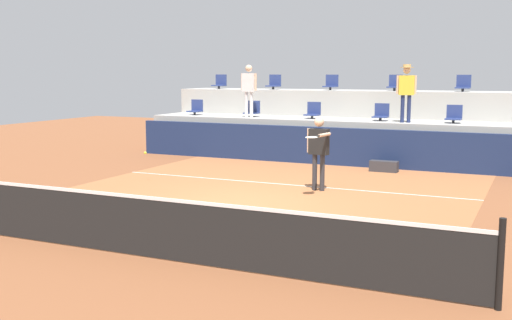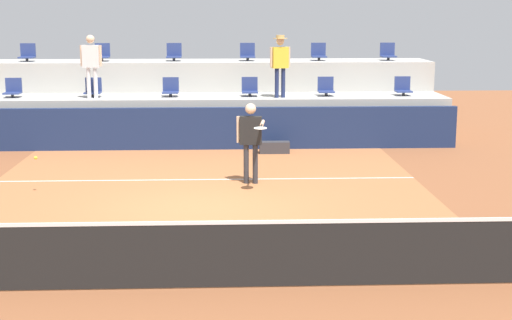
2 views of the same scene
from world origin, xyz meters
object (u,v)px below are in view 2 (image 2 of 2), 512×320
(stadium_chair_lower_right, at_px, (326,88))
(tennis_player, at_px, (251,135))
(stadium_chair_upper_mid_left, at_px, (174,54))
(equipment_bag, at_px, (274,147))
(stadium_chair_upper_left, at_px, (102,54))
(stadium_chair_upper_right, at_px, (319,53))
(stadium_chair_lower_left, at_px, (93,89))
(stadium_chair_lower_far_left, at_px, (13,89))
(stadium_chair_upper_far_left, at_px, (27,54))
(spectator_with_hat, at_px, (280,60))
(stadium_chair_lower_far_right, at_px, (403,88))
(stadium_chair_upper_mid_right, at_px, (248,53))
(stadium_chair_lower_mid_right, at_px, (250,88))
(stadium_chair_upper_far_right, at_px, (388,53))
(tennis_ball, at_px, (36,158))
(stadium_chair_lower_mid_left, at_px, (171,89))
(spectator_in_grey, at_px, (91,60))

(stadium_chair_lower_right, xyz_separation_m, tennis_player, (-2.26, -5.24, -0.43))
(stadium_chair_upper_mid_left, relative_size, equipment_bag, 0.68)
(stadium_chair_upper_left, relative_size, stadium_chair_upper_right, 1.00)
(stadium_chair_lower_left, height_order, stadium_chair_upper_left, stadium_chair_upper_left)
(stadium_chair_lower_far_left, xyz_separation_m, stadium_chair_lower_right, (8.53, 0.00, 0.00))
(stadium_chair_upper_far_left, bearing_deg, stadium_chair_upper_mid_left, 0.00)
(stadium_chair_upper_mid_left, bearing_deg, stadium_chair_lower_right, -22.82)
(stadium_chair_upper_left, relative_size, spectator_with_hat, 0.31)
(stadium_chair_lower_far_right, relative_size, stadium_chair_upper_mid_right, 1.00)
(stadium_chair_lower_mid_right, xyz_separation_m, stadium_chair_upper_far_left, (-6.45, 1.80, 0.85))
(stadium_chair_lower_left, relative_size, tennis_player, 0.31)
(tennis_player, bearing_deg, stadium_chair_upper_far_right, 58.30)
(stadium_chair_lower_far_right, bearing_deg, tennis_ball, -145.84)
(tennis_player, bearing_deg, stadium_chair_upper_right, 72.12)
(stadium_chair_lower_mid_left, height_order, spectator_with_hat, spectator_with_hat)
(stadium_chair_lower_far_left, bearing_deg, stadium_chair_lower_mid_left, 0.00)
(stadium_chair_upper_mid_left, relative_size, spectator_with_hat, 0.31)
(stadium_chair_lower_right, xyz_separation_m, stadium_chair_lower_far_right, (2.15, 0.00, 0.00))
(tennis_player, xyz_separation_m, equipment_bag, (0.72, 3.38, -0.89))
(tennis_ball, bearing_deg, stadium_chair_lower_far_left, 108.74)
(stadium_chair_lower_far_left, height_order, stadium_chair_lower_far_right, same)
(stadium_chair_upper_mid_right, height_order, tennis_ball, stadium_chair_upper_mid_right)
(stadium_chair_upper_right, bearing_deg, equipment_bag, -112.98)
(stadium_chair_upper_right, relative_size, tennis_ball, 7.65)
(spectator_in_grey, relative_size, equipment_bag, 2.22)
(stadium_chair_upper_right, bearing_deg, stadium_chair_lower_mid_right, -139.61)
(stadium_chair_lower_far_right, bearing_deg, equipment_bag, -153.23)
(stadium_chair_upper_mid_right, bearing_deg, stadium_chair_lower_left, -157.15)
(spectator_with_hat, relative_size, tennis_ball, 24.60)
(stadium_chair_lower_left, xyz_separation_m, stadium_chair_lower_mid_left, (2.11, 0.00, 0.00))
(stadium_chair_lower_left, height_order, stadium_chair_lower_far_right, same)
(stadium_chair_lower_right, height_order, stadium_chair_upper_mid_right, stadium_chair_upper_mid_right)
(stadium_chair_upper_mid_left, height_order, stadium_chair_upper_mid_right, same)
(stadium_chair_lower_far_right, xyz_separation_m, spectator_in_grey, (-8.48, -0.38, 0.80))
(stadium_chair_lower_far_left, distance_m, stadium_chair_upper_far_right, 10.81)
(stadium_chair_upper_left, distance_m, tennis_ball, 7.86)
(spectator_with_hat, bearing_deg, tennis_ball, -133.54)
(stadium_chair_lower_left, xyz_separation_m, tennis_player, (4.12, -5.24, -0.43))
(stadium_chair_lower_left, distance_m, stadium_chair_lower_right, 6.38)
(tennis_player, xyz_separation_m, spectator_in_grey, (-4.07, 4.86, 1.23))
(stadium_chair_lower_left, relative_size, stadium_chair_upper_far_left, 1.00)
(stadium_chair_lower_far_left, height_order, stadium_chair_lower_right, same)
(spectator_in_grey, bearing_deg, stadium_chair_upper_far_right, 14.55)
(stadium_chair_upper_far_left, bearing_deg, stadium_chair_upper_left, 0.00)
(stadium_chair_lower_left, xyz_separation_m, stadium_chair_upper_left, (-0.01, 1.80, 0.85))
(stadium_chair_lower_mid_right, relative_size, spectator_in_grey, 0.31)
(stadium_chair_lower_mid_right, height_order, tennis_ball, stadium_chair_lower_mid_right)
(stadium_chair_lower_left, xyz_separation_m, stadium_chair_upper_right, (6.39, 1.80, 0.85))
(stadium_chair_lower_far_left, relative_size, tennis_ball, 7.65)
(stadium_chair_upper_left, xyz_separation_m, spectator_in_grey, (0.05, -2.18, -0.05))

